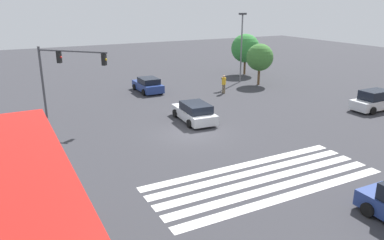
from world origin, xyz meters
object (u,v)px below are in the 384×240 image
at_px(car_2, 148,85).
at_px(fire_hydrant, 90,211).
at_px(car_1, 194,112).
at_px(traffic_signal_mast, 62,68).
at_px(pedestrian, 224,83).
at_px(tree_corner_a, 245,48).
at_px(street_light_pole_b, 242,41).
at_px(tree_corner_b, 260,57).
at_px(car_3, 375,101).

distance_m(car_2, fire_hydrant, 23.05).
bearing_deg(car_1, traffic_signal_mast, 64.95).
xyz_separation_m(pedestrian, tree_corner_a, (7.67, 7.32, 2.17)).
bearing_deg(tree_corner_a, street_light_pole_b, -131.27).
height_order(car_2, tree_corner_b, tree_corner_b).
relative_size(traffic_signal_mast, car_2, 1.30).
height_order(pedestrian, tree_corner_b, tree_corner_b).
distance_m(traffic_signal_mast, car_3, 25.07).
relative_size(pedestrian, street_light_pole_b, 0.24).
xyz_separation_m(tree_corner_a, tree_corner_b, (-2.13, -5.62, -0.25)).
xyz_separation_m(car_2, car_3, (14.25, -14.92, 0.10)).
relative_size(car_2, tree_corner_b, 0.96).
distance_m(car_2, tree_corner_a, 14.57).
relative_size(traffic_signal_mast, pedestrian, 3.03).
bearing_deg(street_light_pole_b, tree_corner_b, -67.65).
relative_size(car_2, street_light_pole_b, 0.57).
bearing_deg(fire_hydrant, pedestrian, 44.11).
bearing_deg(traffic_signal_mast, tree_corner_b, 54.52).
bearing_deg(street_light_pole_b, car_2, 178.72).
bearing_deg(street_light_pole_b, tree_corner_a, 48.73).
relative_size(car_2, tree_corner_a, 0.86).
height_order(car_2, fire_hydrant, car_2).
bearing_deg(pedestrian, street_light_pole_b, 172.54).
bearing_deg(car_1, street_light_pole_b, -43.62).
xyz_separation_m(pedestrian, fire_hydrant, (-16.88, -16.37, -0.60)).
height_order(car_2, pedestrian, pedestrian).
distance_m(car_2, pedestrian, 7.55).
xyz_separation_m(car_1, car_2, (0.42, 10.63, -0.01)).
xyz_separation_m(car_3, pedestrian, (-7.93, 10.80, 0.24)).
xyz_separation_m(traffic_signal_mast, car_3, (23.18, -9.01, -3.19)).
height_order(car_1, car_2, car_1).
xyz_separation_m(traffic_signal_mast, street_light_pole_b, (19.89, 5.66, 0.54)).
bearing_deg(pedestrian, car_1, -3.26).
distance_m(car_3, street_light_pole_b, 15.49).
distance_m(car_1, pedestrian, 9.38).
distance_m(pedestrian, tree_corner_b, 6.10).
bearing_deg(traffic_signal_mast, car_3, 23.75).
relative_size(car_2, fire_hydrant, 4.91).
bearing_deg(car_2, traffic_signal_mast, 123.27).
height_order(car_2, street_light_pole_b, street_light_pole_b).
distance_m(pedestrian, tree_corner_a, 10.82).
distance_m(street_light_pole_b, tree_corner_a, 4.77).
distance_m(tree_corner_a, tree_corner_b, 6.02).
relative_size(car_1, pedestrian, 2.56).
bearing_deg(traffic_signal_mast, street_light_pole_b, 60.89).
distance_m(pedestrian, street_light_pole_b, 6.98).
height_order(street_light_pole_b, tree_corner_a, street_light_pole_b).
bearing_deg(car_1, fire_hydrant, 138.15).
bearing_deg(car_3, tree_corner_b, 100.41).
distance_m(car_1, car_3, 15.28).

